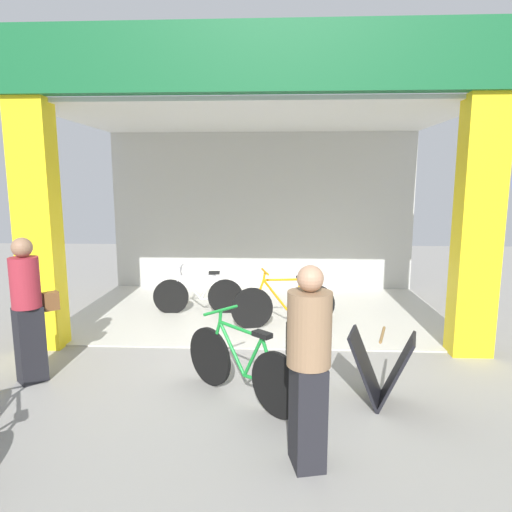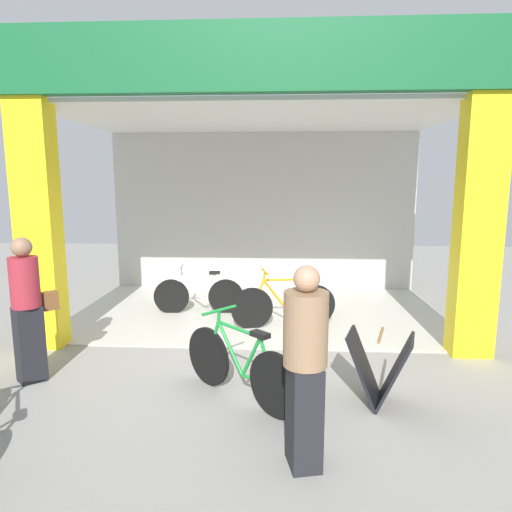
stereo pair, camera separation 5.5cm
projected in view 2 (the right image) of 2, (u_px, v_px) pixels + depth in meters
The scene contains 8 objects.
ground_plane at pixel (252, 349), 6.15m from camera, with size 20.59×20.59×0.00m, color gray.
shop_facade at pixel (259, 185), 7.60m from camera, with size 6.50×3.94×4.16m.
bicycle_inside_0 at pixel (284, 304), 7.03m from camera, with size 1.64×0.52×0.92m.
bicycle_inside_1 at pixel (199, 295), 7.75m from camera, with size 1.56×0.43×0.86m.
bicycle_parked_0 at pixel (239, 366), 4.68m from camera, with size 1.28×1.16×0.93m.
sandwich_board_sign at pixel (379, 369), 4.58m from camera, with size 0.75×0.64×0.77m.
pedestrian_0 at pixel (304, 363), 3.53m from camera, with size 0.41×0.67×1.65m.
pedestrian_1 at pixel (28, 308), 5.06m from camera, with size 0.49×0.51×1.67m.
Camera 2 is at (0.37, -5.84, 2.27)m, focal length 31.46 mm.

